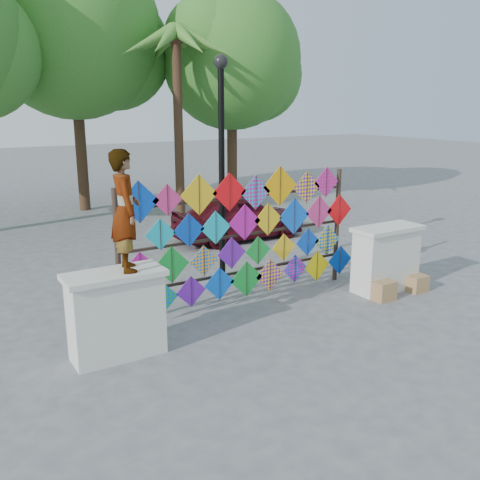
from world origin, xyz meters
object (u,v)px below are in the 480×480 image
Objects in this scene: vendor_woman at (125,211)px; sedan at (239,217)px; kite_rack at (247,236)px; lamppost at (222,149)px.

vendor_woman is 7.11m from sedan.
kite_rack is 4.67m from sedan.
kite_rack is 1.94m from lamppost.
kite_rack is 1.36× the size of sedan.
lamppost is (-2.08, -2.76, 2.08)m from sedan.
sedan is (4.86, 4.96, -1.52)m from vendor_woman.
vendor_woman reaches higher than kite_rack.
vendor_woman is 0.47× the size of sedan.
lamppost reaches higher than kite_rack.
vendor_woman is at bearing -160.17° from kite_rack.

